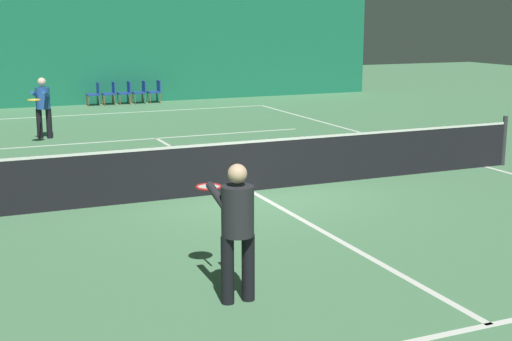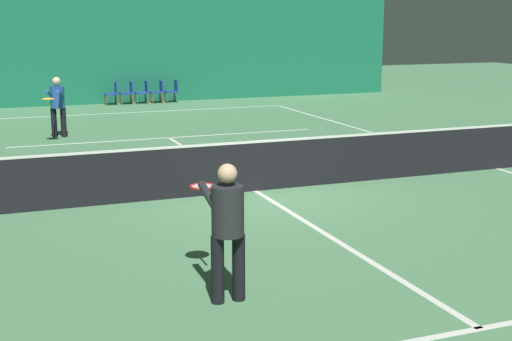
% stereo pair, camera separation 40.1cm
% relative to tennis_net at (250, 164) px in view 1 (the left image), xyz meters
% --- Properties ---
extents(ground_plane, '(60.00, 60.00, 0.00)m').
position_rel_tennis_net_xyz_m(ground_plane, '(0.00, 0.00, -0.51)').
color(ground_plane, '#4C7F56').
extents(backdrop_curtain, '(23.00, 0.12, 4.83)m').
position_rel_tennis_net_xyz_m(backdrop_curtain, '(0.00, 14.77, 1.90)').
color(backdrop_curtain, '#196B4C').
rests_on(backdrop_curtain, ground).
extents(court_line_baseline_far, '(11.00, 0.10, 0.00)m').
position_rel_tennis_net_xyz_m(court_line_baseline_far, '(0.00, 11.90, -0.51)').
color(court_line_baseline_far, silver).
rests_on(court_line_baseline_far, ground).
extents(court_line_service_far, '(8.25, 0.10, 0.00)m').
position_rel_tennis_net_xyz_m(court_line_service_far, '(0.00, 6.40, -0.51)').
color(court_line_service_far, silver).
rests_on(court_line_service_far, ground).
extents(court_line_service_near, '(8.25, 0.10, 0.00)m').
position_rel_tennis_net_xyz_m(court_line_service_near, '(0.00, -6.40, -0.51)').
color(court_line_service_near, silver).
rests_on(court_line_service_near, ground).
extents(court_line_sideline_right, '(0.10, 23.80, 0.00)m').
position_rel_tennis_net_xyz_m(court_line_sideline_right, '(5.50, 0.00, -0.51)').
color(court_line_sideline_right, silver).
rests_on(court_line_sideline_right, ground).
extents(court_line_centre, '(0.10, 12.80, 0.00)m').
position_rel_tennis_net_xyz_m(court_line_centre, '(0.00, 0.00, -0.51)').
color(court_line_centre, silver).
rests_on(court_line_centre, ground).
extents(tennis_net, '(12.00, 0.10, 1.07)m').
position_rel_tennis_net_xyz_m(tennis_net, '(0.00, 0.00, 0.00)').
color(tennis_net, black).
rests_on(tennis_net, ground).
extents(player_near, '(0.40, 1.32, 1.59)m').
position_rel_tennis_net_xyz_m(player_near, '(-2.17, -4.72, 0.41)').
color(player_near, black).
rests_on(player_near, ground).
extents(player_far, '(0.77, 1.36, 1.61)m').
position_rel_tennis_net_xyz_m(player_far, '(-2.72, 7.55, 0.43)').
color(player_far, black).
rests_on(player_far, ground).
extents(courtside_chair_0, '(0.44, 0.44, 0.84)m').
position_rel_tennis_net_xyz_m(courtside_chair_0, '(-0.08, 14.22, -0.03)').
color(courtside_chair_0, brown).
rests_on(courtside_chair_0, ground).
extents(courtside_chair_1, '(0.44, 0.44, 0.84)m').
position_rel_tennis_net_xyz_m(courtside_chair_1, '(0.48, 14.22, -0.03)').
color(courtside_chair_1, brown).
rests_on(courtside_chair_1, ground).
extents(courtside_chair_2, '(0.44, 0.44, 0.84)m').
position_rel_tennis_net_xyz_m(courtside_chair_2, '(1.05, 14.22, -0.03)').
color(courtside_chair_2, brown).
rests_on(courtside_chair_2, ground).
extents(courtside_chair_3, '(0.44, 0.44, 0.84)m').
position_rel_tennis_net_xyz_m(courtside_chair_3, '(1.61, 14.22, -0.03)').
color(courtside_chair_3, brown).
rests_on(courtside_chair_3, ground).
extents(courtside_chair_4, '(0.44, 0.44, 0.84)m').
position_rel_tennis_net_xyz_m(courtside_chair_4, '(2.18, 14.22, -0.03)').
color(courtside_chair_4, brown).
rests_on(courtside_chair_4, ground).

